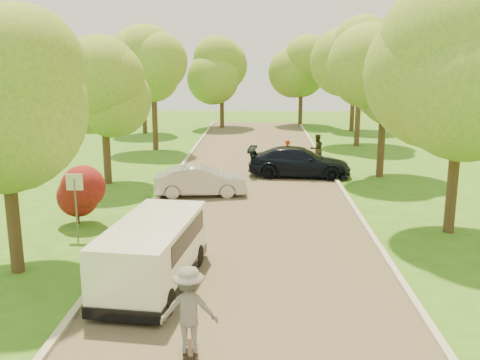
# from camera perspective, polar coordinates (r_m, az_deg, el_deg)

# --- Properties ---
(ground) EXTENTS (100.00, 100.00, 0.00)m
(ground) POSITION_cam_1_polar(r_m,az_deg,el_deg) (14.10, 0.94, -11.63)
(ground) COLOR #346618
(ground) RESTS_ON ground
(road) EXTENTS (8.00, 60.00, 0.01)m
(road) POSITION_cam_1_polar(r_m,az_deg,el_deg) (21.64, 1.34, -2.87)
(road) COLOR #4C4438
(road) RESTS_ON ground
(curb_left) EXTENTS (0.18, 60.00, 0.12)m
(curb_left) POSITION_cam_1_polar(r_m,az_deg,el_deg) (22.04, -9.25, -2.60)
(curb_left) COLOR #B2AD9E
(curb_left) RESTS_ON ground
(curb_right) EXTENTS (0.18, 60.00, 0.12)m
(curb_right) POSITION_cam_1_polar(r_m,az_deg,el_deg) (21.96, 11.98, -2.77)
(curb_right) COLOR #B2AD9E
(curb_right) RESTS_ON ground
(street_sign) EXTENTS (0.55, 0.06, 2.17)m
(street_sign) POSITION_cam_1_polar(r_m,az_deg,el_deg) (18.39, -17.18, -1.23)
(street_sign) COLOR #59595E
(street_sign) RESTS_ON ground
(red_shrub) EXTENTS (1.70, 1.70, 1.95)m
(red_shrub) POSITION_cam_1_polar(r_m,az_deg,el_deg) (20.03, -17.07, -1.48)
(red_shrub) COLOR #382619
(red_shrub) RESTS_ON ground
(tree_l_mida) EXTENTS (4.71, 4.60, 7.39)m
(tree_l_mida) POSITION_cam_1_polar(r_m,az_deg,el_deg) (15.32, -23.51, 9.29)
(tree_l_mida) COLOR #382619
(tree_l_mida) RESTS_ON ground
(tree_l_midb) EXTENTS (4.30, 4.20, 6.62)m
(tree_l_midb) POSITION_cam_1_polar(r_m,az_deg,el_deg) (25.85, -13.99, 9.60)
(tree_l_midb) COLOR #382619
(tree_l_midb) RESTS_ON ground
(tree_l_far) EXTENTS (4.92, 4.80, 7.79)m
(tree_l_far) POSITION_cam_1_polar(r_m,az_deg,el_deg) (35.47, -8.93, 11.98)
(tree_l_far) COLOR #382619
(tree_l_far) RESTS_ON ground
(tree_r_mida) EXTENTS (5.13, 5.00, 7.95)m
(tree_r_mida) POSITION_cam_1_polar(r_m,az_deg,el_deg) (19.10, 23.30, 10.87)
(tree_r_mida) COLOR #382619
(tree_r_mida) RESTS_ON ground
(tree_r_midb) EXTENTS (4.51, 4.40, 7.01)m
(tree_r_midb) POSITION_cam_1_polar(r_m,az_deg,el_deg) (27.61, 15.61, 10.30)
(tree_r_midb) COLOR #382619
(tree_r_midb) RESTS_ON ground
(tree_r_far) EXTENTS (5.33, 5.20, 8.34)m
(tree_r_far) POSITION_cam_1_polar(r_m,az_deg,el_deg) (37.51, 13.08, 12.39)
(tree_r_far) COLOR #382619
(tree_r_far) RESTS_ON ground
(tree_bg_a) EXTENTS (5.12, 5.00, 7.72)m
(tree_bg_a) POSITION_cam_1_polar(r_m,az_deg,el_deg) (43.79, -10.07, 11.83)
(tree_bg_a) COLOR #382619
(tree_bg_a) RESTS_ON ground
(tree_bg_b) EXTENTS (5.12, 5.00, 7.95)m
(tree_bg_b) POSITION_cam_1_polar(r_m,az_deg,el_deg) (45.56, 12.40, 12.04)
(tree_bg_b) COLOR #382619
(tree_bg_b) RESTS_ON ground
(tree_bg_c) EXTENTS (4.92, 4.80, 7.33)m
(tree_bg_c) POSITION_cam_1_polar(r_m,az_deg,el_deg) (46.95, -1.71, 11.70)
(tree_bg_c) COLOR #382619
(tree_bg_c) RESTS_ON ground
(tree_bg_d) EXTENTS (5.12, 5.00, 7.72)m
(tree_bg_d) POSITION_cam_1_polar(r_m,az_deg,el_deg) (49.01, 6.84, 12.00)
(tree_bg_d) COLOR #382619
(tree_bg_d) RESTS_ON ground
(minivan) EXTENTS (2.37, 4.85, 1.74)m
(minivan) POSITION_cam_1_polar(r_m,az_deg,el_deg) (14.21, -9.23, -7.60)
(minivan) COLOR white
(minivan) RESTS_ON ground
(silver_sedan) EXTENTS (4.11, 1.84, 1.31)m
(silver_sedan) POSITION_cam_1_polar(r_m,az_deg,el_deg) (23.33, -4.25, -0.11)
(silver_sedan) COLOR #AEAEB3
(silver_sedan) RESTS_ON ground
(dark_sedan) EXTENTS (5.34, 2.57, 1.50)m
(dark_sedan) POSITION_cam_1_polar(r_m,az_deg,el_deg) (27.30, 6.34, 1.93)
(dark_sedan) COLOR black
(dark_sedan) RESTS_ON ground
(longboard) EXTENTS (0.33, 0.93, 0.11)m
(longboard) POSITION_cam_1_polar(r_m,az_deg,el_deg) (11.29, -5.37, -17.72)
(longboard) COLOR black
(longboard) RESTS_ON ground
(skateboarder) EXTENTS (1.20, 0.75, 1.78)m
(skateboarder) POSITION_cam_1_polar(r_m,az_deg,el_deg) (10.86, -5.47, -13.58)
(skateboarder) COLOR slate
(skateboarder) RESTS_ON longboard
(person_striped) EXTENTS (0.63, 0.47, 1.58)m
(person_striped) POSITION_cam_1_polar(r_m,az_deg,el_deg) (29.33, 5.02, 2.78)
(person_striped) COLOR red
(person_striped) RESTS_ON ground
(person_olive) EXTENTS (1.00, 0.89, 1.70)m
(person_olive) POSITION_cam_1_polar(r_m,az_deg,el_deg) (30.86, 8.20, 3.30)
(person_olive) COLOR #2B2D1B
(person_olive) RESTS_ON ground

